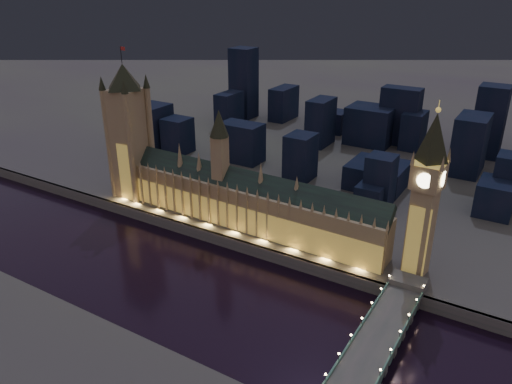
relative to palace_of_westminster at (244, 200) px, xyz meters
The scene contains 8 objects.
ground_plane 67.67m from the palace_of_westminster, 82.17° to the right, with size 2000.00×2000.00×0.00m, color black.
north_bank 458.88m from the palace_of_westminster, 88.94° to the left, with size 2000.00×960.00×8.00m, color #413742.
embankment_wall 31.67m from the palace_of_westminster, 67.75° to the right, with size 2000.00×2.50×8.00m, color #414C46.
palace_of_westminster is the anchor object (origin of this frame).
victoria_tower 108.12m from the palace_of_westminster, behind, with size 31.68×31.68×112.40m.
elizabeth_tower 122.42m from the palace_of_westminster, ahead, with size 18.00×18.00×100.85m.
westminster_bridge 135.80m from the palace_of_westminster, 29.05° to the right, with size 19.56×113.00×15.90m.
city_backdrop 192.43m from the palace_of_westminster, 76.69° to the left, with size 473.30×215.63×81.07m.
Camera 1 is at (156.93, -195.90, 166.56)m, focal length 35.00 mm.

